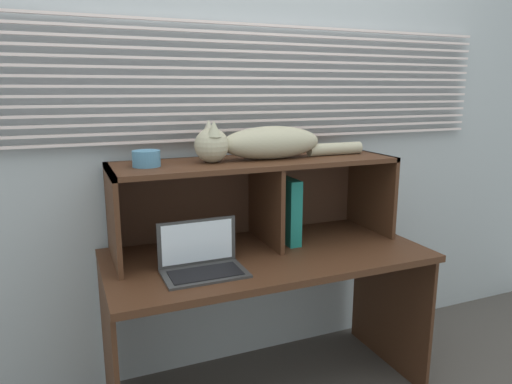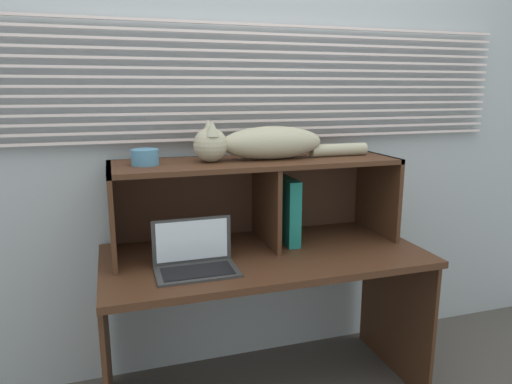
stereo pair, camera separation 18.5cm
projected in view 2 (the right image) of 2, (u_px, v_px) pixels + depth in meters
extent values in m
cube|color=#A9B2B6|center=(241.00, 123.00, 2.29)|extent=(4.40, 0.04, 2.50)
cube|color=silver|center=(244.00, 138.00, 2.26)|extent=(2.82, 0.02, 0.01)
cube|color=silver|center=(244.00, 129.00, 2.25)|extent=(2.82, 0.02, 0.01)
cube|color=silver|center=(244.00, 121.00, 2.24)|extent=(2.82, 0.02, 0.01)
cube|color=silver|center=(244.00, 113.00, 2.23)|extent=(2.82, 0.02, 0.01)
cube|color=silver|center=(244.00, 104.00, 2.23)|extent=(2.82, 0.02, 0.01)
cube|color=silver|center=(243.00, 95.00, 2.22)|extent=(2.82, 0.02, 0.01)
cube|color=silver|center=(243.00, 87.00, 2.21)|extent=(2.82, 0.02, 0.01)
cube|color=silver|center=(243.00, 78.00, 2.20)|extent=(2.82, 0.02, 0.01)
cube|color=silver|center=(243.00, 69.00, 2.19)|extent=(2.82, 0.02, 0.01)
cube|color=silver|center=(243.00, 60.00, 2.18)|extent=(2.82, 0.02, 0.01)
cube|color=silver|center=(243.00, 51.00, 2.17)|extent=(2.82, 0.02, 0.01)
cube|color=silver|center=(243.00, 42.00, 2.16)|extent=(2.82, 0.02, 0.01)
cube|color=silver|center=(243.00, 33.00, 2.16)|extent=(2.82, 0.02, 0.01)
cube|color=silver|center=(243.00, 24.00, 2.15)|extent=(2.82, 0.02, 0.01)
cube|color=#472918|center=(265.00, 256.00, 2.06)|extent=(1.41, 0.68, 0.03)
cube|color=#472918|center=(107.00, 353.00, 1.93)|extent=(0.02, 0.61, 0.67)
cube|color=#472918|center=(395.00, 307.00, 2.34)|extent=(0.02, 0.61, 0.67)
cube|color=#472918|center=(256.00, 162.00, 2.10)|extent=(1.29, 0.40, 0.02)
cube|color=#472918|center=(112.00, 213.00, 1.95)|extent=(0.02, 0.40, 0.40)
cube|color=#472918|center=(377.00, 193.00, 2.32)|extent=(0.02, 0.40, 0.40)
cube|color=#472918|center=(266.00, 204.00, 2.15)|extent=(0.02, 0.38, 0.38)
cube|color=#4B2E1F|center=(244.00, 194.00, 2.32)|extent=(1.29, 0.01, 0.40)
ellipsoid|color=#B3AD8E|center=(272.00, 143.00, 2.10)|extent=(0.48, 0.17, 0.15)
sphere|color=#B3AD8E|center=(211.00, 145.00, 2.02)|extent=(0.15, 0.15, 0.15)
cone|color=#B1B091|center=(212.00, 128.00, 1.97)|extent=(0.07, 0.07, 0.07)
cone|color=#AFA892|center=(208.00, 127.00, 2.03)|extent=(0.07, 0.07, 0.07)
cylinder|color=#B3AD8E|center=(338.00, 150.00, 2.21)|extent=(0.28, 0.06, 0.06)
cube|color=#353535|center=(197.00, 272.00, 1.83)|extent=(0.32, 0.20, 0.01)
cube|color=#353535|center=(192.00, 240.00, 1.90)|extent=(0.32, 0.01, 0.19)
cube|color=white|center=(192.00, 240.00, 1.90)|extent=(0.29, 0.00, 0.17)
cube|color=black|center=(197.00, 271.00, 1.82)|extent=(0.28, 0.14, 0.00)
cube|color=#1A786D|center=(286.00, 210.00, 2.19)|extent=(0.06, 0.25, 0.31)
cube|color=tan|center=(198.00, 248.00, 2.10)|extent=(0.17, 0.25, 0.01)
cube|color=#4F663E|center=(201.00, 245.00, 2.10)|extent=(0.17, 0.25, 0.01)
cube|color=tan|center=(199.00, 242.00, 2.10)|extent=(0.17, 0.25, 0.02)
cylinder|color=teal|center=(145.00, 157.00, 1.94)|extent=(0.11, 0.11, 0.07)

